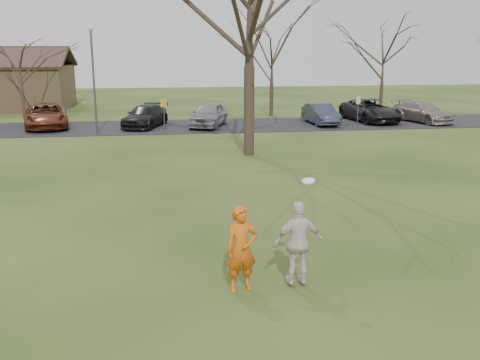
# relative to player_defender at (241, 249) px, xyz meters

# --- Properties ---
(ground) EXTENTS (120.00, 120.00, 0.00)m
(ground) POSITION_rel_player_defender_xyz_m (0.51, -0.22, -0.94)
(ground) COLOR #1E380F
(ground) RESTS_ON ground
(parking_strip) EXTENTS (62.00, 6.50, 0.04)m
(parking_strip) POSITION_rel_player_defender_xyz_m (0.51, 24.78, -0.92)
(parking_strip) COLOR black
(parking_strip) RESTS_ON ground
(player_defender) EXTENTS (0.75, 0.55, 1.87)m
(player_defender) POSITION_rel_player_defender_xyz_m (0.00, 0.00, 0.00)
(player_defender) COLOR #D15B11
(player_defender) RESTS_ON ground
(car_2) EXTENTS (3.52, 5.86, 1.52)m
(car_2) POSITION_rel_player_defender_xyz_m (-8.94, 25.27, -0.13)
(car_2) COLOR #5F2816
(car_2) RESTS_ON parking_strip
(car_3) EXTENTS (3.34, 5.12, 1.38)m
(car_3) POSITION_rel_player_defender_xyz_m (-2.69, 24.75, -0.21)
(car_3) COLOR black
(car_3) RESTS_ON parking_strip
(car_4) EXTENTS (3.18, 4.90, 1.55)m
(car_4) POSITION_rel_player_defender_xyz_m (1.38, 24.33, -0.12)
(car_4) COLOR gray
(car_4) RESTS_ON parking_strip
(car_5) EXTENTS (1.71, 4.21, 1.36)m
(car_5) POSITION_rel_player_defender_xyz_m (8.88, 24.32, -0.22)
(car_5) COLOR #2D3244
(car_5) RESTS_ON parking_strip
(car_6) EXTENTS (3.19, 5.75, 1.52)m
(car_6) POSITION_rel_player_defender_xyz_m (12.70, 25.25, -0.14)
(car_6) COLOR black
(car_6) RESTS_ON parking_strip
(car_7) EXTENTS (3.23, 5.08, 1.37)m
(car_7) POSITION_rel_player_defender_xyz_m (16.12, 24.39, -0.21)
(car_7) COLOR gray
(car_7) RESTS_ON parking_strip
(catching_play) EXTENTS (1.11, 0.53, 2.34)m
(catching_play) POSITION_rel_player_defender_xyz_m (1.24, -0.00, 0.08)
(catching_play) COLOR beige
(catching_play) RESTS_ON ground
(lamp_post) EXTENTS (0.34, 0.34, 6.27)m
(lamp_post) POSITION_rel_player_defender_xyz_m (-5.49, 22.28, 3.03)
(lamp_post) COLOR #47474C
(lamp_post) RESTS_ON ground
(sign_yellow) EXTENTS (0.35, 0.35, 2.08)m
(sign_yellow) POSITION_rel_player_defender_xyz_m (-1.49, 21.78, 0.51)
(sign_yellow) COLOR #47474C
(sign_yellow) RESTS_ON ground
(sign_white) EXTENTS (0.35, 0.35, 2.08)m
(sign_white) POSITION_rel_player_defender_xyz_m (10.51, 21.78, 0.51)
(sign_white) COLOR #47474C
(sign_white) RESTS_ON ground
(big_tree) EXTENTS (9.00, 9.00, 14.00)m
(big_tree) POSITION_rel_player_defender_xyz_m (2.51, 14.78, 6.06)
(big_tree) COLOR #352821
(big_tree) RESTS_ON ground
(small_tree_row) EXTENTS (55.00, 5.90, 8.50)m
(small_tree_row) POSITION_rel_player_defender_xyz_m (4.89, 29.84, 2.96)
(small_tree_row) COLOR #352821
(small_tree_row) RESTS_ON ground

